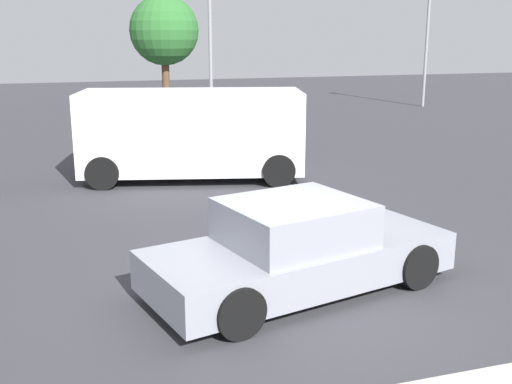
% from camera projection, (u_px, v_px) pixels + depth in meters
% --- Properties ---
extents(ground_plane, '(80.00, 80.00, 0.00)m').
position_uv_depth(ground_plane, '(294.00, 294.00, 8.47)').
color(ground_plane, '#38383D').
extents(sedan_foreground, '(4.53, 2.68, 1.27)m').
position_uv_depth(sedan_foreground, '(298.00, 250.00, 8.48)').
color(sedan_foreground, gray).
rests_on(sedan_foreground, ground_plane).
extents(van_white, '(5.53, 3.21, 2.13)m').
position_uv_depth(van_white, '(192.00, 132.00, 14.87)').
color(van_white, white).
rests_on(van_white, ground_plane).
extents(light_post_near, '(0.44, 0.44, 6.06)m').
position_uv_depth(light_post_near, '(428.00, 18.00, 29.06)').
color(light_post_near, gray).
rests_on(light_post_near, ground_plane).
extents(tree_back_center, '(3.46, 3.46, 5.31)m').
position_uv_depth(tree_back_center, '(164.00, 31.00, 30.97)').
color(tree_back_center, brown).
rests_on(tree_back_center, ground_plane).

